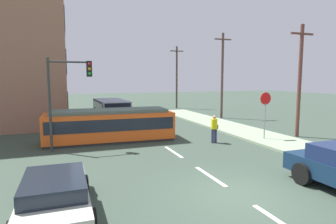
{
  "coord_description": "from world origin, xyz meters",
  "views": [
    {
      "loc": [
        -5.33,
        -7.64,
        3.83
      ],
      "look_at": [
        0.99,
        9.53,
        1.7
      ],
      "focal_mm": 30.37,
      "sensor_mm": 36.0,
      "label": 1
    }
  ],
  "objects_px": {
    "utility_pole_near": "(300,79)",
    "utility_pole_far": "(177,76)",
    "pedestrian_crossing": "(214,127)",
    "parked_sedan_near": "(55,195)",
    "streetcar_tram": "(110,125)",
    "city_bus": "(111,108)",
    "utility_pole_mid": "(222,74)",
    "stop_sign": "(265,106)",
    "traffic_light_mast": "(67,87)"
  },
  "relations": [
    {
      "from": "traffic_light_mast",
      "to": "utility_pole_far",
      "type": "xyz_separation_m",
      "value": [
        13.76,
        18.64,
        0.77
      ]
    },
    {
      "from": "streetcar_tram",
      "to": "pedestrian_crossing",
      "type": "relative_size",
      "value": 4.67
    },
    {
      "from": "stop_sign",
      "to": "traffic_light_mast",
      "type": "height_order",
      "value": "traffic_light_mast"
    },
    {
      "from": "stop_sign",
      "to": "traffic_light_mast",
      "type": "distance_m",
      "value": 11.68
    },
    {
      "from": "pedestrian_crossing",
      "to": "streetcar_tram",
      "type": "bearing_deg",
      "value": 154.73
    },
    {
      "from": "streetcar_tram",
      "to": "utility_pole_mid",
      "type": "relative_size",
      "value": 0.95
    },
    {
      "from": "stop_sign",
      "to": "traffic_light_mast",
      "type": "relative_size",
      "value": 0.58
    },
    {
      "from": "pedestrian_crossing",
      "to": "parked_sedan_near",
      "type": "height_order",
      "value": "pedestrian_crossing"
    },
    {
      "from": "utility_pole_mid",
      "to": "stop_sign",
      "type": "bearing_deg",
      "value": -106.16
    },
    {
      "from": "utility_pole_near",
      "to": "pedestrian_crossing",
      "type": "bearing_deg",
      "value": 177.55
    },
    {
      "from": "streetcar_tram",
      "to": "pedestrian_crossing",
      "type": "xyz_separation_m",
      "value": [
        5.8,
        -2.74,
        -0.08
      ]
    },
    {
      "from": "streetcar_tram",
      "to": "parked_sedan_near",
      "type": "xyz_separation_m",
      "value": [
        -2.96,
        -9.36,
        -0.4
      ]
    },
    {
      "from": "utility_pole_far",
      "to": "parked_sedan_near",
      "type": "bearing_deg",
      "value": -118.4
    },
    {
      "from": "city_bus",
      "to": "traffic_light_mast",
      "type": "height_order",
      "value": "traffic_light_mast"
    },
    {
      "from": "city_bus",
      "to": "utility_pole_near",
      "type": "xyz_separation_m",
      "value": [
        10.37,
        -12.42,
        2.77
      ]
    },
    {
      "from": "streetcar_tram",
      "to": "parked_sedan_near",
      "type": "height_order",
      "value": "streetcar_tram"
    },
    {
      "from": "pedestrian_crossing",
      "to": "traffic_light_mast",
      "type": "relative_size",
      "value": 0.34
    },
    {
      "from": "parked_sedan_near",
      "to": "utility_pole_far",
      "type": "height_order",
      "value": "utility_pole_far"
    },
    {
      "from": "parked_sedan_near",
      "to": "utility_pole_near",
      "type": "height_order",
      "value": "utility_pole_near"
    },
    {
      "from": "stop_sign",
      "to": "traffic_light_mast",
      "type": "xyz_separation_m",
      "value": [
        -11.49,
        1.66,
        1.23
      ]
    },
    {
      "from": "utility_pole_near",
      "to": "utility_pole_mid",
      "type": "distance_m",
      "value": 9.75
    },
    {
      "from": "city_bus",
      "to": "pedestrian_crossing",
      "type": "distance_m",
      "value": 12.88
    },
    {
      "from": "utility_pole_near",
      "to": "utility_pole_mid",
      "type": "relative_size",
      "value": 0.89
    },
    {
      "from": "streetcar_tram",
      "to": "stop_sign",
      "type": "height_order",
      "value": "stop_sign"
    },
    {
      "from": "parked_sedan_near",
      "to": "traffic_light_mast",
      "type": "relative_size",
      "value": 0.89
    },
    {
      "from": "utility_pole_mid",
      "to": "utility_pole_far",
      "type": "xyz_separation_m",
      "value": [
        -0.63,
        10.28,
        -0.1
      ]
    },
    {
      "from": "city_bus",
      "to": "traffic_light_mast",
      "type": "bearing_deg",
      "value": -110.02
    },
    {
      "from": "utility_pole_far",
      "to": "pedestrian_crossing",
      "type": "bearing_deg",
      "value": -105.56
    },
    {
      "from": "utility_pole_far",
      "to": "city_bus",
      "type": "bearing_deg",
      "value": -142.03
    },
    {
      "from": "city_bus",
      "to": "utility_pole_near",
      "type": "distance_m",
      "value": 16.41
    },
    {
      "from": "city_bus",
      "to": "utility_pole_near",
      "type": "relative_size",
      "value": 0.82
    },
    {
      "from": "parked_sedan_near",
      "to": "streetcar_tram",
      "type": "bearing_deg",
      "value": 72.45
    },
    {
      "from": "utility_pole_mid",
      "to": "city_bus",
      "type": "bearing_deg",
      "value": 165.51
    },
    {
      "from": "traffic_light_mast",
      "to": "stop_sign",
      "type": "bearing_deg",
      "value": -8.24
    },
    {
      "from": "parked_sedan_near",
      "to": "utility_pole_near",
      "type": "relative_size",
      "value": 0.6
    },
    {
      "from": "streetcar_tram",
      "to": "utility_pole_near",
      "type": "xyz_separation_m",
      "value": [
        11.93,
        -3.0,
        2.82
      ]
    },
    {
      "from": "streetcar_tram",
      "to": "utility_pole_mid",
      "type": "bearing_deg",
      "value": 29.44
    },
    {
      "from": "streetcar_tram",
      "to": "utility_pole_near",
      "type": "relative_size",
      "value": 1.06
    },
    {
      "from": "pedestrian_crossing",
      "to": "utility_pole_far",
      "type": "height_order",
      "value": "utility_pole_far"
    },
    {
      "from": "city_bus",
      "to": "utility_pole_far",
      "type": "height_order",
      "value": "utility_pole_far"
    },
    {
      "from": "pedestrian_crossing",
      "to": "parked_sedan_near",
      "type": "relative_size",
      "value": 0.38
    },
    {
      "from": "city_bus",
      "to": "utility_pole_far",
      "type": "relative_size",
      "value": 0.75
    },
    {
      "from": "city_bus",
      "to": "parked_sedan_near",
      "type": "distance_m",
      "value": 19.32
    },
    {
      "from": "streetcar_tram",
      "to": "utility_pole_far",
      "type": "xyz_separation_m",
      "value": [
        11.31,
        17.02,
        3.17
      ]
    },
    {
      "from": "utility_pole_near",
      "to": "utility_pole_far",
      "type": "relative_size",
      "value": 0.91
    },
    {
      "from": "streetcar_tram",
      "to": "utility_pole_near",
      "type": "distance_m",
      "value": 12.62
    },
    {
      "from": "utility_pole_far",
      "to": "utility_pole_near",
      "type": "bearing_deg",
      "value": -88.21
    },
    {
      "from": "utility_pole_near",
      "to": "stop_sign",
      "type": "bearing_deg",
      "value": -174.42
    },
    {
      "from": "city_bus",
      "to": "utility_pole_mid",
      "type": "distance_m",
      "value": 11.19
    },
    {
      "from": "pedestrian_crossing",
      "to": "traffic_light_mast",
      "type": "distance_m",
      "value": 8.69
    }
  ]
}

